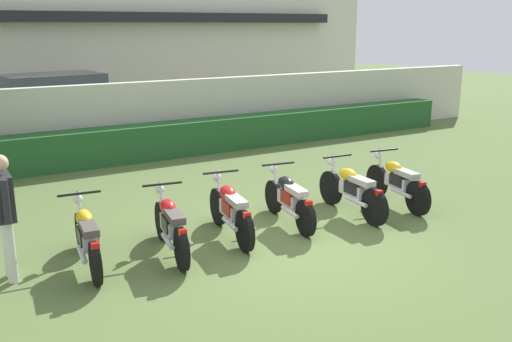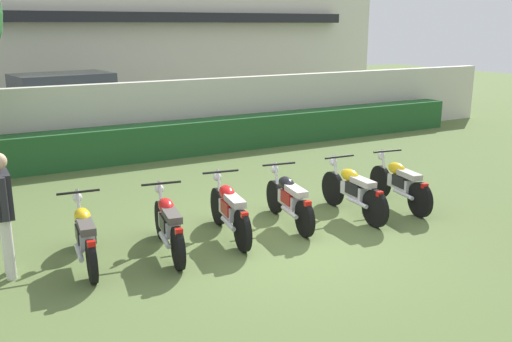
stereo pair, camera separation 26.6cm
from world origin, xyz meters
name	(u,v)px [view 1 (the left image)]	position (x,y,z in m)	size (l,w,h in m)	color
ground	(285,242)	(0.00, 0.00, 0.00)	(60.00, 60.00, 0.00)	#566B38
building	(48,22)	(0.00, 16.55, 3.36)	(25.77, 6.50, 6.71)	beige
compound_wall	(132,119)	(0.00, 7.09, 0.93)	(24.48, 0.30, 1.85)	beige
hedge_row	(142,143)	(0.00, 6.39, 0.43)	(19.59, 0.70, 0.86)	#235628
parked_car	(60,106)	(-1.11, 10.32, 0.94)	(4.72, 2.61, 1.89)	silver
motorcycle_in_row_0	(87,236)	(-2.85, 0.65, 0.44)	(0.60, 1.83, 0.95)	black
motorcycle_in_row_1	(171,225)	(-1.69, 0.47, 0.45)	(0.61, 1.83, 0.96)	black
motorcycle_in_row_2	(230,210)	(-0.62, 0.62, 0.45)	(0.60, 1.86, 0.97)	black
motorcycle_in_row_3	(289,198)	(0.51, 0.66, 0.44)	(0.61, 1.83, 0.95)	black
motorcycle_in_row_4	(352,190)	(1.73, 0.49, 0.46)	(0.60, 1.93, 0.98)	black
motorcycle_in_row_5	(397,182)	(2.79, 0.48, 0.45)	(0.61, 1.87, 0.97)	black
inspector_person	(4,207)	(-3.82, 0.76, 1.00)	(0.23, 0.68, 1.69)	silver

